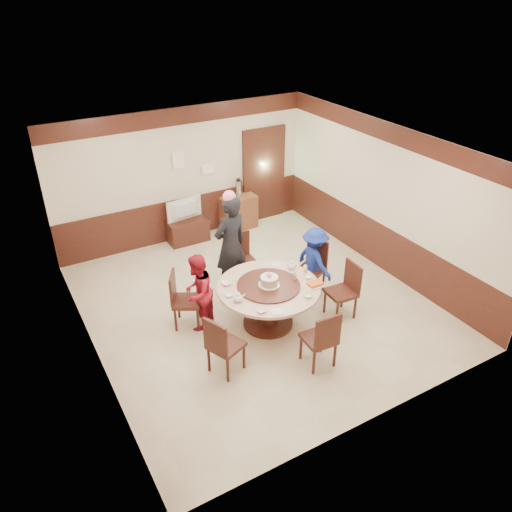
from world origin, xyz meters
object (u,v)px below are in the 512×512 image
person_red (198,292)px  person_blue (314,261)px  banquet_table (268,297)px  television (186,210)px  person_standing (231,245)px  birthday_cake (269,281)px  thermos (239,189)px  tv_stand (188,230)px  shrimp_platter (315,284)px  side_cabinet (238,212)px

person_red → person_blue: person_red is taller
banquet_table → television: size_ratio=2.04×
person_standing → birthday_cake: (0.05, -1.22, -0.07)m
person_standing → thermos: 2.55m
birthday_cake → tv_stand: bearing=90.0°
shrimp_platter → tv_stand: (-0.64, 3.72, -0.53)m
shrimp_platter → side_cabinet: (0.61, 3.75, -0.40)m
birthday_cake → thermos: size_ratio=0.90×
banquet_table → birthday_cake: size_ratio=4.81×
tv_stand → thermos: thermos is taller
side_cabinet → television: bearing=-178.6°
television → side_cabinet: bearing=173.7°
birthday_cake → side_cabinet: bearing=69.8°
banquet_table → tv_stand: banquet_table is taller
person_standing → television: bearing=-104.7°
person_blue → television: size_ratio=1.56×
person_blue → birthday_cake: 1.33m
birthday_cake → side_cabinet: birthday_cake is taller
side_cabinet → shrimp_platter: bearing=-99.3°
person_red → television: (1.00, 2.82, 0.08)m
person_standing → television: 2.16m
person_red → tv_stand: person_red is taller
banquet_table → birthday_cake: birthday_cake is taller
person_red → television: bearing=-152.9°
person_standing → tv_stand: person_standing is taller
person_blue → shrimp_platter: size_ratio=4.18×
side_cabinet → thermos: size_ratio=2.11×
person_red → tv_stand: 3.02m
tv_stand → person_blue: bearing=-67.2°
banquet_table → thermos: size_ratio=4.33×
person_red → thermos: bearing=-171.8°
person_blue → side_cabinet: size_ratio=1.57×
person_standing → television: (0.05, 2.15, -0.20)m
banquet_table → thermos: thermos is taller
birthday_cake → shrimp_platter: 0.73m
person_blue → banquet_table: bearing=105.1°
side_cabinet → thermos: 0.57m
banquet_table → birthday_cake: (0.00, -0.01, 0.32)m
side_cabinet → thermos: thermos is taller
shrimp_platter → person_standing: bearing=113.8°
tv_stand → television: (-0.00, 0.00, 0.48)m
person_red → birthday_cake: person_red is taller
person_red → tv_stand: (1.00, 2.82, -0.40)m
person_blue → tv_stand: bearing=17.4°
person_blue → person_red: bearing=82.7°
side_cabinet → person_standing: bearing=-120.9°
banquet_table → person_standing: 1.27m
tv_stand → thermos: (1.27, 0.03, 0.69)m
thermos → person_standing: bearing=-121.2°
person_blue → person_standing: bearing=54.1°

